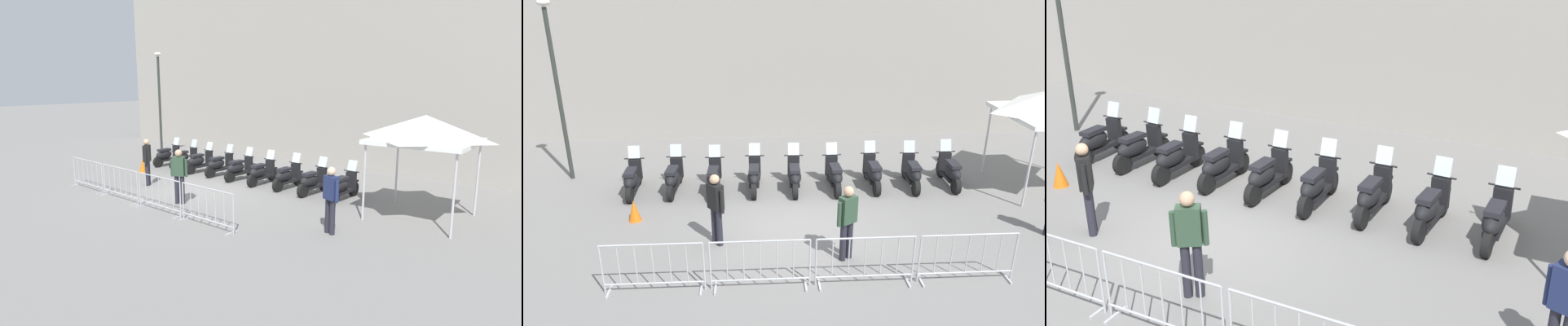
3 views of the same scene
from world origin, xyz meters
TOP-DOWN VIEW (x-y plane):
  - ground_plane at (0.00, 0.00)m, footprint 120.00×120.00m
  - motorcycle_0 at (-4.48, 2.30)m, footprint 0.56×1.72m
  - motorcycle_1 at (-3.35, 2.32)m, footprint 0.56×1.73m
  - motorcycle_2 at (-2.21, 2.19)m, footprint 0.56×1.72m
  - motorcycle_3 at (-1.08, 2.23)m, footprint 0.56×1.73m
  - motorcycle_4 at (0.06, 2.15)m, footprint 0.56×1.73m
  - motorcycle_5 at (1.20, 2.10)m, footprint 0.56×1.72m
  - motorcycle_6 at (2.33, 2.14)m, footprint 0.56×1.72m
  - motorcycle_7 at (3.46, 2.06)m, footprint 0.56×1.73m
  - motorcycle_8 at (4.60, 2.08)m, footprint 0.56×1.72m
  - barrier_segment_0 at (-3.18, -2.34)m, footprint 1.99×0.49m
  - barrier_segment_1 at (-1.11, -2.40)m, footprint 1.99×0.49m
  - barrier_segment_2 at (0.97, -2.46)m, footprint 1.99×0.49m
  - barrier_segment_3 at (3.04, -2.52)m, footprint 1.99×0.49m
  - street_lamp at (-6.56, 3.63)m, footprint 0.36×0.36m
  - officer_mid_plaza at (-2.02, -0.63)m, footprint 0.40×0.45m
  - officer_by_barriers at (0.79, -1.52)m, footprint 0.49×0.37m
  - traffic_cone at (-4.14, 0.69)m, footprint 0.32×0.32m

SIDE VIEW (x-z plane):
  - ground_plane at x=0.00m, z-range 0.00..0.00m
  - traffic_cone at x=-4.14m, z-range 0.00..0.55m
  - motorcycle_0 at x=-4.48m, z-range -0.16..1.07m
  - motorcycle_1 at x=-3.35m, z-range -0.16..1.07m
  - motorcycle_2 at x=-2.21m, z-range -0.16..1.07m
  - motorcycle_3 at x=-1.08m, z-range -0.16..1.07m
  - motorcycle_4 at x=0.06m, z-range -0.16..1.07m
  - motorcycle_5 at x=1.20m, z-range -0.16..1.07m
  - motorcycle_6 at x=2.33m, z-range -0.16..1.07m
  - motorcycle_7 at x=3.46m, z-range -0.16..1.07m
  - motorcycle_8 at x=4.60m, z-range -0.16..1.07m
  - barrier_segment_0 at x=-3.18m, z-range -0.01..1.06m
  - barrier_segment_1 at x=-1.11m, z-range -0.01..1.06m
  - barrier_segment_2 at x=0.97m, z-range -0.01..1.06m
  - barrier_segment_3 at x=3.04m, z-range -0.01..1.06m
  - officer_mid_plaza at x=-2.02m, z-range 0.12..1.85m
  - officer_by_barriers at x=0.79m, z-range 0.12..1.85m
  - street_lamp at x=-6.56m, z-range 0.58..5.78m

